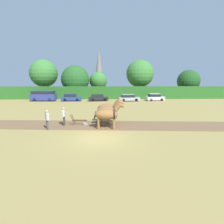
{
  "coord_description": "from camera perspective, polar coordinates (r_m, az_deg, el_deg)",
  "views": [
    {
      "loc": [
        0.62,
        -12.33,
        4.07
      ],
      "look_at": [
        1.22,
        4.89,
        1.1
      ],
      "focal_mm": 28.0,
      "sensor_mm": 36.0,
      "label": 1
    }
  ],
  "objects": [
    {
      "name": "ground_plane",
      "position": [
        13.0,
        -4.69,
        -8.5
      ],
      "size": [
        240.0,
        240.0,
        0.0
      ],
      "primitive_type": "plane",
      "color": "#998447"
    },
    {
      "name": "plowed_furrow_strip",
      "position": [
        17.8,
        -18.42,
        -3.94
      ],
      "size": [
        34.5,
        6.1,
        0.01
      ],
      "primitive_type": "cube",
      "rotation": [
        0.0,
        0.0,
        -0.07
      ],
      "color": "brown",
      "rests_on": "ground"
    },
    {
      "name": "hedgerow",
      "position": [
        42.56,
        -2.84,
        6.33
      ],
      "size": [
        65.6,
        1.43,
        3.03
      ],
      "primitive_type": "cube",
      "color": "#286023",
      "rests_on": "ground"
    },
    {
      "name": "tree_far_left",
      "position": [
        49.9,
        -21.41,
        11.64
      ],
      "size": [
        7.09,
        7.09,
        9.82
      ],
      "color": "#423323",
      "rests_on": "ground"
    },
    {
      "name": "tree_left",
      "position": [
        47.14,
        -11.87,
        10.33
      ],
      "size": [
        7.25,
        7.25,
        8.32
      ],
      "color": "#4C3823",
      "rests_on": "ground"
    },
    {
      "name": "tree_center_left",
      "position": [
        48.79,
        -4.5,
        10.08
      ],
      "size": [
        4.83,
        4.83,
        6.78
      ],
      "color": "#423323",
      "rests_on": "ground"
    },
    {
      "name": "tree_center",
      "position": [
        47.5,
        9.09,
        12.26
      ],
      "size": [
        7.15,
        7.15,
        9.8
      ],
      "color": "brown",
      "rests_on": "ground"
    },
    {
      "name": "tree_center_right",
      "position": [
        52.64,
        23.68,
        9.2
      ],
      "size": [
        6.04,
        6.04,
        7.3
      ],
      "color": "brown",
      "rests_on": "ground"
    },
    {
      "name": "church_spire",
      "position": [
        76.1,
        -4.28,
        13.71
      ],
      "size": [
        2.74,
        2.74,
        17.82
      ],
      "color": "gray",
      "rests_on": "ground"
    },
    {
      "name": "draft_horse_lead_left",
      "position": [
        15.26,
        -1.47,
        -0.72
      ],
      "size": [
        2.77,
        1.1,
        2.35
      ],
      "rotation": [
        0.0,
        0.0,
        -0.07
      ],
      "color": "brown",
      "rests_on": "ground"
    },
    {
      "name": "draft_horse_lead_right",
      "position": [
        16.43,
        -1.21,
        0.34
      ],
      "size": [
        2.68,
        1.08,
        2.47
      ],
      "rotation": [
        0.0,
        0.0,
        -0.07
      ],
      "color": "brown",
      "rests_on": "ground"
    },
    {
      "name": "draft_horse_trail_left",
      "position": [
        17.61,
        -1.02,
        1.19
      ],
      "size": [
        2.78,
        1.17,
        2.47
      ],
      "rotation": [
        0.0,
        0.0,
        -0.07
      ],
      "color": "brown",
      "rests_on": "ground"
    },
    {
      "name": "plow",
      "position": [
        16.99,
        -10.11,
        -3.13
      ],
      "size": [
        1.66,
        0.49,
        1.13
      ],
      "rotation": [
        0.0,
        0.0,
        -0.07
      ],
      "color": "#4C331E",
      "rests_on": "ground"
    },
    {
      "name": "farmer_at_plow",
      "position": [
        17.0,
        -15.43,
        -0.92
      ],
      "size": [
        0.24,
        0.69,
        1.74
      ],
      "rotation": [
        0.0,
        0.0,
        -0.02
      ],
      "color": "#38332D",
      "rests_on": "ground"
    },
    {
      "name": "farmer_beside_team",
      "position": [
        19.49,
        1.2,
        0.5
      ],
      "size": [
        0.4,
        0.61,
        1.61
      ],
      "rotation": [
        0.0,
        0.0,
        0.3
      ],
      "color": "#4C4C4C",
      "rests_on": "ground"
    },
    {
      "name": "farmer_onlooker_left",
      "position": [
        15.92,
        -20.44,
        -1.9
      ],
      "size": [
        0.44,
        0.6,
        1.74
      ],
      "rotation": [
        0.0,
        0.0,
        0.57
      ],
      "color": "#4C4C4C",
      "rests_on": "ground"
    },
    {
      "name": "parked_van",
      "position": [
        40.5,
        -21.5,
        4.94
      ],
      "size": [
        5.36,
        2.13,
        2.2
      ],
      "rotation": [
        0.0,
        0.0,
        -0.05
      ],
      "color": "navy",
      "rests_on": "ground"
    },
    {
      "name": "parked_car_left",
      "position": [
        38.71,
        -13.2,
        4.62
      ],
      "size": [
        4.25,
        1.97,
        1.59
      ],
      "rotation": [
        0.0,
        0.0,
        0.06
      ],
      "color": "navy",
      "rests_on": "ground"
    },
    {
      "name": "parked_car_center_left",
      "position": [
        38.07,
        -4.59,
        4.65
      ],
      "size": [
        4.37,
        2.48,
        1.42
      ],
      "rotation": [
        0.0,
        0.0,
        0.18
      ],
      "color": "black",
      "rests_on": "ground"
    },
    {
      "name": "parked_car_center",
      "position": [
        37.62,
        5.44,
        4.6
      ],
      "size": [
        4.63,
        2.35,
        1.45
      ],
      "rotation": [
        0.0,
        0.0,
        0.13
      ],
      "color": "#9E9EA8",
      "rests_on": "ground"
    },
    {
      "name": "parked_car_center_right",
      "position": [
        39.62,
        13.81,
        4.68
      ],
      "size": [
        3.95,
        2.1,
        1.56
      ],
      "rotation": [
        0.0,
        0.0,
        0.07
      ],
      "color": "silver",
      "rests_on": "ground"
    }
  ]
}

